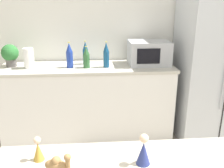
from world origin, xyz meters
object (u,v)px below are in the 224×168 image
Objects in this scene: back_bottle_1 at (106,55)px; back_bottle_2 at (85,53)px; back_bottle_0 at (86,58)px; wise_man_figurine_crimson at (38,150)px; back_bottle_3 at (70,55)px; camel_figurine at (58,165)px; microwave at (149,53)px; wise_man_figurine_blue at (144,151)px; paper_towel_roll at (29,58)px; refrigerator at (214,66)px; potted_plant at (10,54)px.

back_bottle_1 is 0.29m from back_bottle_2.
back_bottle_0 is 0.84× the size of back_bottle_1.
back_bottle_0 is 2.04× the size of wise_man_figurine_crimson.
back_bottle_3 is 1.99× the size of camel_figurine.
microwave is at bearing 68.02° from camel_figurine.
camel_figurine is 0.39m from wise_man_figurine_blue.
paper_towel_roll is at bearing -167.63° from back_bottle_2.
paper_towel_roll is at bearing 116.81° from wise_man_figurine_blue.
refrigerator is 2.18m from paper_towel_roll.
back_bottle_1 is at bearing 92.06° from wise_man_figurine_blue.
paper_towel_roll is 2.05m from camel_figurine.
refrigerator is 6.08× the size of back_bottle_1.
potted_plant is 0.25m from paper_towel_roll.
wise_man_figurine_crimson is (0.69, -1.89, -0.07)m from potted_plant.
back_bottle_3 is at bearing -140.02° from back_bottle_2.
potted_plant is 1.62m from microwave.
paper_towel_roll is 0.82× the size of back_bottle_2.
refrigerator reaches higher than back_bottle_1.
back_bottle_0 reaches higher than wise_man_figurine_blue.
back_bottle_1 is at bearing -35.07° from back_bottle_2.
refrigerator is 2.53m from camel_figurine.
paper_towel_roll is 2.10m from wise_man_figurine_blue.
back_bottle_1 is 0.42m from back_bottle_3.
refrigerator reaches higher than back_bottle_2.
camel_figurine is at bearing -55.84° from wise_man_figurine_crimson.
microwave is 2.20m from camel_figurine.
back_bottle_0 is 1.78m from wise_man_figurine_crimson.
camel_figurine is (-0.31, -1.94, -0.03)m from back_bottle_1.
back_bottle_2 reaches higher than camel_figurine.
wise_man_figurine_blue is at bearing 15.14° from camel_figurine.
wise_man_figurine_blue is 1.25× the size of wise_man_figurine_crimson.
back_bottle_3 reaches higher than camel_figurine.
back_bottle_0 is at bearing -179.12° from back_bottle_1.
refrigerator is at bearing -2.54° from potted_plant.
back_bottle_3 is (-0.42, 0.02, -0.00)m from back_bottle_1.
refrigerator reaches higher than wise_man_figurine_crimson.
wise_man_figurine_crimson is (-0.18, -1.94, -0.05)m from back_bottle_2.
refrigerator is at bearing 0.54° from back_bottle_1.
refrigerator is 12.18× the size of camel_figurine.
camel_figurine is (-1.61, -1.95, 0.13)m from refrigerator.
back_bottle_1 is at bearing 0.88° from back_bottle_0.
potted_plant is at bearing 171.84° from back_bottle_3.
back_bottle_2 is at bearing 174.19° from refrigerator.
back_bottle_0 is at bearing 87.65° from camel_figurine.
paper_towel_roll reaches higher than camel_figurine.
back_bottle_0 is (0.88, -0.12, -0.03)m from potted_plant.
camel_figurine is at bearing -86.73° from back_bottle_3.
wise_man_figurine_blue is (0.29, -1.84, -0.03)m from back_bottle_0.
camel_figurine is at bearing -164.86° from wise_man_figurine_blue.
paper_towel_roll is at bearing 177.12° from back_bottle_0.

